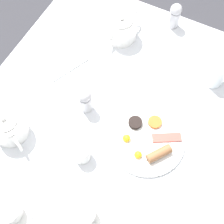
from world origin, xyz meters
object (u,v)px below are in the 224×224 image
(water_glass_tall, at_px, (216,74))
(knife_by_plate, at_px, (177,214))
(teapot_near, at_px, (8,126))
(teapot_far, at_px, (122,28))
(napkin_folded, at_px, (61,59))
(fork_by_plate, at_px, (161,73))
(pepper_grinder, at_px, (85,100))
(teacup_with_saucer_left, at_px, (9,212))
(salt_grinder, at_px, (175,15))
(teacup_with_saucer_right, at_px, (83,215))
(creamer_jug, at_px, (81,153))
(breakfast_plate, at_px, (146,140))

(water_glass_tall, bearing_deg, knife_by_plate, 96.47)
(teapot_near, distance_m, knife_by_plate, 0.63)
(teapot_far, height_order, water_glass_tall, teapot_far)
(napkin_folded, height_order, fork_by_plate, napkin_folded)
(teapot_far, relative_size, pepper_grinder, 1.78)
(teapot_far, height_order, teacup_with_saucer_left, teapot_far)
(teapot_near, xyz_separation_m, salt_grinder, (-0.32, -0.72, 0.01))
(water_glass_tall, relative_size, knife_by_plate, 0.51)
(teapot_near, height_order, teacup_with_saucer_left, teapot_near)
(teacup_with_saucer_right, bearing_deg, teapot_far, -73.01)
(fork_by_plate, bearing_deg, creamer_jug, 75.91)
(breakfast_plate, bearing_deg, fork_by_plate, -76.87)
(salt_grinder, distance_m, napkin_folded, 0.50)
(teapot_near, xyz_separation_m, pepper_grinder, (-0.19, -0.20, 0.01))
(breakfast_plate, distance_m, knife_by_plate, 0.26)
(breakfast_plate, height_order, knife_by_plate, breakfast_plate)
(breakfast_plate, height_order, napkin_folded, breakfast_plate)
(breakfast_plate, bearing_deg, teacup_with_saucer_left, 56.19)
(teapot_far, xyz_separation_m, teacup_with_saucer_right, (-0.21, 0.70, -0.02))
(teapot_far, height_order, knife_by_plate, teapot_far)
(knife_by_plate, bearing_deg, teapot_far, -49.95)
(creamer_jug, distance_m, knife_by_plate, 0.36)
(creamer_jug, height_order, knife_by_plate, creamer_jug)
(teacup_with_saucer_left, distance_m, water_glass_tall, 0.86)
(teapot_far, distance_m, water_glass_tall, 0.41)
(teacup_with_saucer_left, bearing_deg, water_glass_tall, -118.24)
(teapot_far, relative_size, water_glass_tall, 2.01)
(pepper_grinder, relative_size, salt_grinder, 1.00)
(teapot_near, distance_m, salt_grinder, 0.79)
(water_glass_tall, bearing_deg, salt_grinder, -38.19)
(creamer_jug, relative_size, napkin_folded, 0.41)
(water_glass_tall, xyz_separation_m, pepper_grinder, (0.38, 0.32, 0.01))
(pepper_grinder, bearing_deg, salt_grinder, -104.59)
(teacup_with_saucer_right, height_order, napkin_folded, teacup_with_saucer_right)
(napkin_folded, bearing_deg, teacup_with_saucer_right, 127.90)
(fork_by_plate, bearing_deg, water_glass_tall, -163.28)
(teapot_near, relative_size, teacup_with_saucer_right, 1.35)
(breakfast_plate, relative_size, knife_by_plate, 1.35)
(pepper_grinder, height_order, knife_by_plate, pepper_grinder)
(teacup_with_saucer_right, xyz_separation_m, creamer_jug, (0.10, -0.17, 0.01))
(teacup_with_saucer_left, height_order, fork_by_plate, teacup_with_saucer_left)
(salt_grinder, bearing_deg, teacup_with_saucer_right, 93.09)
(water_glass_tall, xyz_separation_m, fork_by_plate, (0.19, 0.06, -0.05))
(pepper_grinder, bearing_deg, creamer_jug, 114.27)
(teapot_near, bearing_deg, fork_by_plate, -99.24)
(teapot_near, relative_size, pepper_grinder, 1.64)
(teacup_with_saucer_left, xyz_separation_m, salt_grinder, (-0.16, -0.95, 0.03))
(water_glass_tall, distance_m, napkin_folded, 0.60)
(teacup_with_saucer_left, relative_size, creamer_jug, 1.61)
(fork_by_plate, bearing_deg, breakfast_plate, 103.13)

